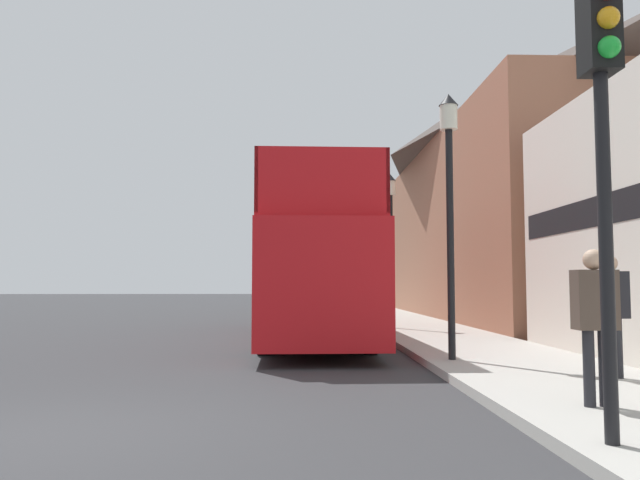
# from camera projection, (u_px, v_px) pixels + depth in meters

# --- Properties ---
(ground_plane) EXTENTS (144.00, 144.00, 0.00)m
(ground_plane) POSITION_uv_depth(u_px,v_px,m) (243.00, 319.00, 26.89)
(ground_plane) COLOR #333335
(sidewalk) EXTENTS (3.14, 108.00, 0.14)m
(sidewalk) POSITION_uv_depth(u_px,v_px,m) (399.00, 321.00, 24.09)
(sidewalk) COLOR #ADAAA3
(sidewalk) RESTS_ON ground_plane
(brick_terrace_rear) EXTENTS (6.00, 25.25, 10.41)m
(brick_terrace_rear) POSITION_uv_depth(u_px,v_px,m) (482.00, 204.00, 28.72)
(brick_terrace_rear) COLOR #9E664C
(brick_terrace_rear) RESTS_ON ground_plane
(tour_bus) EXTENTS (2.74, 11.53, 4.01)m
(tour_bus) POSITION_uv_depth(u_px,v_px,m) (312.00, 274.00, 16.74)
(tour_bus) COLOR red
(tour_bus) RESTS_ON ground_plane
(parked_car_ahead_of_bus) EXTENTS (1.89, 4.41, 1.56)m
(parked_car_ahead_of_bus) POSITION_uv_depth(u_px,v_px,m) (328.00, 303.00, 24.99)
(parked_car_ahead_of_bus) COLOR maroon
(parked_car_ahead_of_bus) RESTS_ON ground_plane
(pedestrian_nearest) EXTENTS (0.45, 0.25, 1.72)m
(pedestrian_nearest) POSITION_uv_depth(u_px,v_px,m) (595.00, 311.00, 6.87)
(pedestrian_nearest) COLOR #232328
(pedestrian_nearest) RESTS_ON sidewalk
(pedestrian_second) EXTENTS (0.46, 0.25, 1.76)m
(pedestrian_second) POSITION_uv_depth(u_px,v_px,m) (610.00, 304.00, 8.94)
(pedestrian_second) COLOR #232328
(pedestrian_second) RESTS_ON sidewalk
(traffic_signal) EXTENTS (0.28, 0.42, 4.02)m
(traffic_signal) POSITION_uv_depth(u_px,v_px,m) (602.00, 99.00, 5.38)
(traffic_signal) COLOR black
(traffic_signal) RESTS_ON sidewalk
(lamp_post_nearest) EXTENTS (0.35, 0.35, 4.82)m
(lamp_post_nearest) POSITION_uv_depth(u_px,v_px,m) (449.00, 175.00, 11.31)
(lamp_post_nearest) COLOR black
(lamp_post_nearest) RESTS_ON sidewalk
(lamp_post_second) EXTENTS (0.35, 0.35, 4.79)m
(lamp_post_second) POSITION_uv_depth(u_px,v_px,m) (391.00, 222.00, 19.41)
(lamp_post_second) COLOR black
(lamp_post_second) RESTS_ON sidewalk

